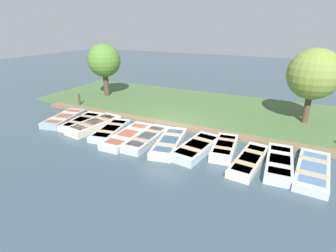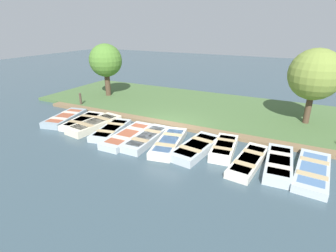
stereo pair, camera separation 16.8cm
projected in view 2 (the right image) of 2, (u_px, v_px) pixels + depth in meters
name	position (u px, v px, depth m)	size (l,w,h in m)	color
ground_plane	(165.00, 130.00, 15.10)	(80.00, 80.00, 0.00)	#384C56
shore_bank	(197.00, 106.00, 19.22)	(8.00, 24.00, 0.20)	#476638
dock_walkway	(174.00, 122.00, 16.01)	(1.54, 19.25, 0.19)	brown
rowboat_0	(65.00, 118.00, 16.51)	(3.32, 1.82, 0.38)	#8C9EA8
rowboat_1	(83.00, 121.00, 16.01)	(3.10, 1.53, 0.33)	silver
rowboat_2	(95.00, 124.00, 15.38)	(3.42, 1.62, 0.43)	beige
rowboat_3	(111.00, 130.00, 14.70)	(3.24, 1.63, 0.33)	#B2BCC1
rowboat_4	(128.00, 136.00, 13.93)	(3.59, 1.19, 0.35)	#B2BCC1
rowboat_5	(147.00, 138.00, 13.55)	(3.33, 1.02, 0.39)	#B2BCC1
rowboat_6	(169.00, 143.00, 13.10)	(3.56, 1.67, 0.37)	beige
rowboat_7	(196.00, 148.00, 12.51)	(3.33, 1.61, 0.40)	#B2BCC1
rowboat_8	(224.00, 148.00, 12.44)	(2.70, 1.23, 0.44)	silver
rowboat_9	(249.00, 161.00, 11.38)	(3.42, 1.32, 0.33)	beige
rowboat_10	(279.00, 163.00, 11.10)	(3.30, 1.23, 0.40)	#B2BCC1
rowboat_11	(312.00, 171.00, 10.57)	(3.55, 1.44, 0.35)	#B2BCC1
mooring_post_near	(81.00, 100.00, 19.14)	(0.16, 0.16, 1.06)	#47382D
park_tree_far_left	(106.00, 61.00, 20.70)	(2.57, 2.57, 4.32)	#4C3828
park_tree_left	(315.00, 75.00, 14.61)	(2.88, 2.88, 4.53)	#4C3828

